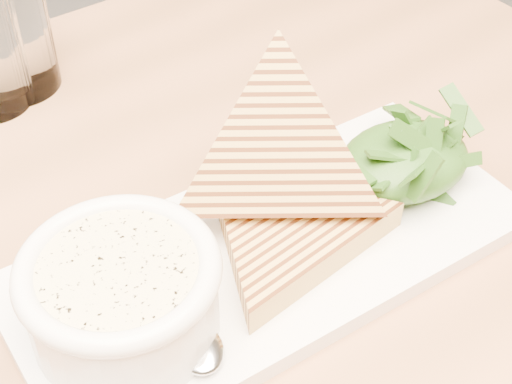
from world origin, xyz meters
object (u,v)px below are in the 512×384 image
glass_far (5,28)px  platter (270,253)px  table_top (95,320)px  soup_bowl (123,303)px

glass_far → platter: bearing=-74.1°
table_top → glass_far: 0.29m
soup_bowl → glass_far: glass_far is taller
soup_bowl → platter: bearing=7.2°
table_top → soup_bowl: 0.07m
soup_bowl → glass_far: size_ratio=1.00×
table_top → platter: platter is taller
table_top → platter: size_ratio=2.94×
platter → glass_far: size_ratio=3.13×
table_top → platter: 0.13m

